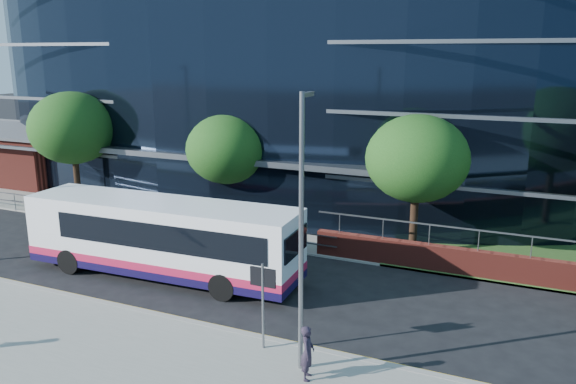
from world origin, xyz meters
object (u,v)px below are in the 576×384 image
at_px(brick_pavilion, 27,154).
at_px(street_sign, 263,288).
at_px(tree_far_b, 227,149).
at_px(city_bus, 164,238).
at_px(tree_far_a, 72,128).
at_px(pedestrian, 307,353).
at_px(tree_far_c, 417,159).
at_px(streetlight_east, 302,228).

bearing_deg(brick_pavilion, street_sign, -29.65).
bearing_deg(tree_far_b, brick_pavilion, 168.12).
bearing_deg(city_bus, tree_far_b, 96.21).
bearing_deg(tree_far_b, city_bus, -81.74).
height_order(street_sign, city_bus, city_bus).
height_order(tree_far_a, pedestrian, tree_far_a).
height_order(tree_far_b, tree_far_c, tree_far_c).
bearing_deg(city_bus, streetlight_east, -31.39).
height_order(brick_pavilion, tree_far_c, tree_far_c).
xyz_separation_m(brick_pavilion, pedestrian, (28.39, -16.13, -0.99)).
bearing_deg(tree_far_c, street_sign, -103.29).
distance_m(tree_far_b, pedestrian, 15.68).
bearing_deg(pedestrian, tree_far_c, -17.79).
distance_m(brick_pavilion, tree_far_b, 19.55).
relative_size(tree_far_a, streetlight_east, 0.87).
xyz_separation_m(tree_far_a, pedestrian, (19.39, -11.63, -3.91)).
bearing_deg(streetlight_east, tree_far_c, 84.89).
bearing_deg(brick_pavilion, pedestrian, -29.60).
bearing_deg(tree_far_a, city_bus, -31.25).
bearing_deg(tree_far_a, street_sign, -31.17).
bearing_deg(streetlight_east, tree_far_a, 149.54).
distance_m(street_sign, pedestrian, 2.47).
xyz_separation_m(tree_far_b, streetlight_east, (9.00, -11.67, 0.23)).
bearing_deg(street_sign, brick_pavilion, 150.35).
distance_m(brick_pavilion, street_sign, 30.49).
distance_m(brick_pavilion, city_bus, 22.96).
bearing_deg(tree_far_c, brick_pavilion, 171.18).
height_order(tree_far_c, streetlight_east, streetlight_east).
bearing_deg(pedestrian, tree_far_a, 44.27).
relative_size(street_sign, streetlight_east, 0.35).
height_order(street_sign, tree_far_b, tree_far_b).
relative_size(brick_pavilion, pedestrian, 5.37).
height_order(brick_pavilion, tree_far_a, tree_far_a).
distance_m(brick_pavilion, streetlight_east, 32.19).
height_order(brick_pavilion, city_bus, brick_pavilion).
distance_m(street_sign, tree_far_c, 11.14).
distance_m(tree_far_c, streetlight_east, 11.22).
relative_size(brick_pavilion, city_bus, 0.72).
bearing_deg(brick_pavilion, streetlight_east, -29.24).
height_order(street_sign, tree_far_a, tree_far_a).
relative_size(tree_far_c, city_bus, 0.54).
xyz_separation_m(street_sign, pedestrian, (1.89, -1.04, -1.20)).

